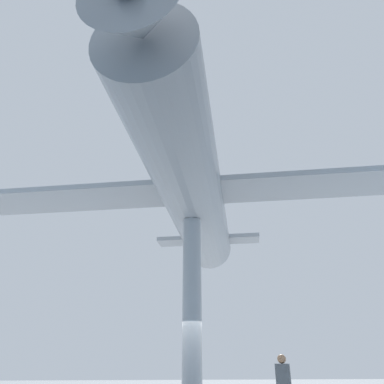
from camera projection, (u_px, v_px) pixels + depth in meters
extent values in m
cylinder|color=#999EA3|center=(192.00, 311.00, 10.81)|extent=(0.56, 0.56, 5.59)
cylinder|color=#93999E|center=(192.00, 192.00, 12.43)|extent=(5.51, 12.97, 2.03)
cube|color=#93999E|center=(192.00, 192.00, 12.43)|extent=(14.70, 5.80, 0.18)
cube|color=#93999E|center=(208.00, 240.00, 17.59)|extent=(4.82, 2.26, 0.18)
cube|color=#93999E|center=(208.00, 217.00, 18.09)|extent=(0.48, 1.11, 2.23)
cone|color=#93999E|center=(136.00, 17.00, 6.24)|extent=(1.91, 1.35, 1.72)
cube|color=#4C5156|center=(283.00, 376.00, 10.63)|extent=(0.46, 0.38, 0.62)
sphere|color=#936B4C|center=(282.00, 359.00, 10.81)|extent=(0.25, 0.25, 0.25)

